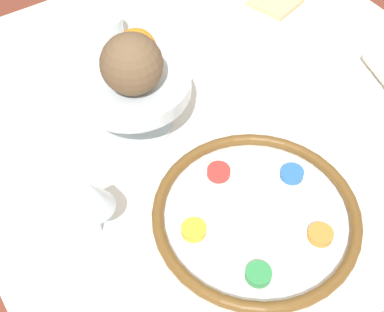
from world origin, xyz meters
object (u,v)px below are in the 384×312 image
Objects in this scene: seder_plate at (256,216)px; wine_glass at (92,198)px; orange_fruit at (136,49)px; coconut at (132,64)px; cup_near at (107,29)px; fruit_stand at (133,89)px; bread_plate at (275,4)px.

seder_plate is 2.57× the size of wine_glass.
coconut is (-0.05, 0.03, 0.02)m from orange_fruit.
wine_glass is 1.84× the size of cup_near.
wine_glass is 0.24m from fruit_stand.
cup_near is at bearing -16.43° from coconut.
fruit_stand reaches higher than cup_near.
seder_plate is 0.61m from bread_plate.
wine_glass reaches higher than cup_near.
wine_glass is 0.64× the size of fruit_stand.
cup_near is (0.24, -0.05, -0.13)m from orange_fruit.
fruit_stand is at bearing -18.42° from coconut.
cup_near is at bearing -11.86° from orange_fruit.
coconut reaches higher than seder_plate.
orange_fruit is 0.99× the size of cup_near.
coconut is 0.33m from cup_near.
fruit_stand is 1.24× the size of bread_plate.
orange_fruit reaches higher than wine_glass.
coconut is 0.63× the size of bread_plate.
fruit_stand is at bearing 108.29° from bread_plate.
fruit_stand reaches higher than bread_plate.
cup_near is (0.29, -0.09, -0.15)m from coconut.
bread_plate is (0.45, -0.41, -0.01)m from seder_plate.
fruit_stand is at bearing 131.27° from orange_fruit.
fruit_stand is (0.30, 0.06, 0.08)m from seder_plate.
cup_near is (0.11, 0.39, 0.02)m from bread_plate.
seder_plate is at bearing -168.82° from fruit_stand.
wine_glass is 0.23m from coconut.
fruit_stand is at bearing -44.39° from wine_glass.
cup_near is (0.56, -0.02, 0.02)m from seder_plate.
wine_glass is 0.80× the size of bread_plate.
bread_plate is (0.15, -0.47, -0.09)m from fruit_stand.
wine_glass is 1.85× the size of orange_fruit.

